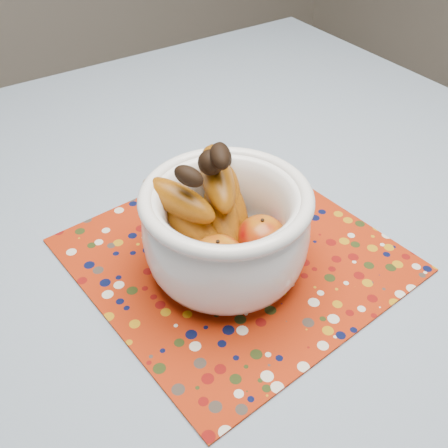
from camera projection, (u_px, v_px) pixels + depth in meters
name	position (u px, v px, depth m)	size (l,w,h in m)	color
table	(237.00, 235.00, 0.97)	(1.20, 1.20, 0.75)	brown
tablecloth	(237.00, 200.00, 0.92)	(1.32, 1.32, 0.01)	slate
placemat	(235.00, 255.00, 0.80)	(0.43, 0.43, 0.00)	#9B2208
fruit_bowl	(222.00, 220.00, 0.73)	(0.24, 0.26, 0.20)	white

